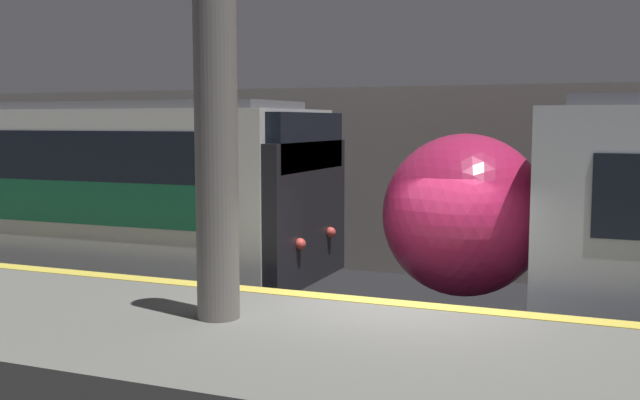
# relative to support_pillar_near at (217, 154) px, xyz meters

# --- Properties ---
(ground_plane) EXTENTS (120.00, 120.00, 0.00)m
(ground_plane) POSITION_rel_support_pillar_near_xyz_m (1.64, 1.54, -2.91)
(ground_plane) COLOR black
(platform) EXTENTS (40.00, 3.64, 1.08)m
(platform) POSITION_rel_support_pillar_near_xyz_m (1.64, -0.28, -2.38)
(platform) COLOR slate
(platform) RESTS_ON ground
(station_rear_barrier) EXTENTS (50.00, 0.15, 4.00)m
(station_rear_barrier) POSITION_rel_support_pillar_near_xyz_m (1.64, 8.20, -0.91)
(station_rear_barrier) COLOR #9E998E
(station_rear_barrier) RESTS_ON ground
(support_pillar_near) EXTENTS (0.47, 0.47, 3.68)m
(support_pillar_near) POSITION_rel_support_pillar_near_xyz_m (0.00, 0.00, 0.00)
(support_pillar_near) COLOR slate
(support_pillar_near) RESTS_ON platform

